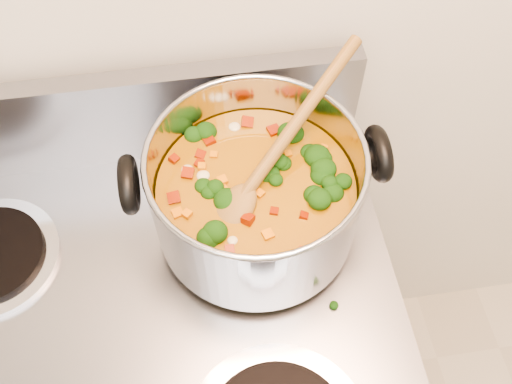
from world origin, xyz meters
TOP-DOWN VIEW (x-y plane):
  - stockpot at (0.22, 1.30)m, footprint 0.33×0.27m
  - wooden_spoon at (0.24, 1.31)m, footprint 0.24×0.23m
  - cooktop_crumbs at (0.08, 1.38)m, footprint 0.06×0.12m

SIDE VIEW (x-z plane):
  - cooktop_crumbs at x=0.08m, z-range 0.92..0.93m
  - stockpot at x=0.22m, z-range 0.92..1.09m
  - wooden_spoon at x=0.24m, z-range 0.98..1.11m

